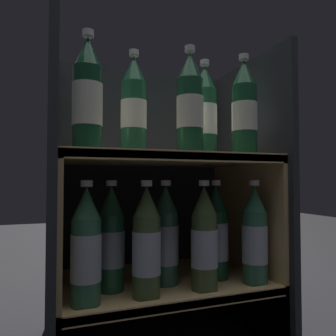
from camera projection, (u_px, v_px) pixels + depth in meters
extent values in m
cube|color=#23262B|center=(142.00, 192.00, 1.11)|extent=(0.61, 0.02, 0.82)
cube|color=#23262B|center=(51.00, 196.00, 0.82)|extent=(0.02, 0.41, 0.82)
cube|color=#23262B|center=(250.00, 193.00, 1.02)|extent=(0.02, 0.41, 0.82)
cube|color=tan|center=(161.00, 281.00, 0.91)|extent=(0.57, 0.37, 0.02)
cube|color=tan|center=(186.00, 304.00, 0.75)|extent=(0.57, 0.02, 0.03)
cube|color=tan|center=(56.00, 330.00, 0.81)|extent=(0.01, 0.37, 0.16)
cube|color=tan|center=(246.00, 301.00, 1.01)|extent=(0.01, 0.37, 0.16)
cube|color=tan|center=(161.00, 160.00, 0.93)|extent=(0.57, 0.37, 0.02)
cube|color=tan|center=(186.00, 156.00, 0.76)|extent=(0.57, 0.02, 0.03)
cube|color=tan|center=(57.00, 261.00, 0.82)|extent=(0.01, 0.37, 0.50)
cube|color=tan|center=(246.00, 246.00, 1.01)|extent=(0.01, 0.37, 0.50)
cylinder|color=#144228|center=(87.00, 109.00, 0.73)|extent=(0.07, 0.07, 0.19)
cylinder|color=silver|center=(87.00, 105.00, 0.73)|extent=(0.07, 0.07, 0.10)
cone|color=#144228|center=(88.00, 52.00, 0.74)|extent=(0.06, 0.06, 0.07)
cylinder|color=silver|center=(88.00, 33.00, 0.74)|extent=(0.03, 0.03, 0.01)
cylinder|color=#194C2D|center=(190.00, 117.00, 0.82)|extent=(0.07, 0.07, 0.19)
cylinder|color=silver|center=(190.00, 113.00, 0.82)|extent=(0.07, 0.07, 0.08)
cone|color=#194C2D|center=(190.00, 65.00, 0.82)|extent=(0.06, 0.06, 0.07)
cylinder|color=silver|center=(190.00, 49.00, 0.83)|extent=(0.03, 0.03, 0.01)
cylinder|color=#194C2D|center=(245.00, 121.00, 0.87)|extent=(0.07, 0.07, 0.19)
cylinder|color=silver|center=(244.00, 117.00, 0.87)|extent=(0.07, 0.07, 0.08)
cone|color=#194C2D|center=(244.00, 73.00, 0.88)|extent=(0.06, 0.06, 0.07)
cylinder|color=silver|center=(244.00, 57.00, 0.88)|extent=(0.03, 0.03, 0.01)
cylinder|color=#1E5638|center=(134.00, 119.00, 0.85)|extent=(0.07, 0.07, 0.19)
cylinder|color=silver|center=(134.00, 115.00, 0.85)|extent=(0.07, 0.07, 0.07)
cone|color=#1E5638|center=(134.00, 69.00, 0.85)|extent=(0.06, 0.06, 0.07)
cylinder|color=silver|center=(134.00, 53.00, 0.85)|extent=(0.03, 0.03, 0.01)
cylinder|color=#1E5638|center=(205.00, 123.00, 0.92)|extent=(0.07, 0.07, 0.19)
cylinder|color=silver|center=(205.00, 120.00, 0.92)|extent=(0.07, 0.07, 0.08)
cone|color=#1E5638|center=(205.00, 78.00, 0.92)|extent=(0.06, 0.06, 0.07)
cylinder|color=silver|center=(205.00, 63.00, 0.92)|extent=(0.03, 0.03, 0.01)
cylinder|color=#285B42|center=(86.00, 262.00, 0.72)|extent=(0.07, 0.07, 0.19)
cylinder|color=#9EA8BC|center=(86.00, 257.00, 0.72)|extent=(0.07, 0.07, 0.10)
cone|color=#285B42|center=(87.00, 203.00, 0.72)|extent=(0.06, 0.06, 0.07)
cylinder|color=silver|center=(87.00, 184.00, 0.73)|extent=(0.03, 0.03, 0.01)
cylinder|color=#384C28|center=(146.00, 257.00, 0.77)|extent=(0.07, 0.07, 0.19)
cylinder|color=#9EA8BC|center=(146.00, 253.00, 0.77)|extent=(0.07, 0.07, 0.10)
cone|color=#384C28|center=(147.00, 201.00, 0.77)|extent=(0.06, 0.06, 0.07)
cylinder|color=silver|center=(147.00, 183.00, 0.77)|extent=(0.03, 0.03, 0.01)
cylinder|color=#384C28|center=(204.00, 252.00, 0.82)|extent=(0.07, 0.07, 0.19)
cylinder|color=#9EA8BC|center=(204.00, 248.00, 0.82)|extent=(0.07, 0.07, 0.09)
cone|color=#384C28|center=(204.00, 200.00, 0.82)|extent=(0.06, 0.06, 0.07)
cylinder|color=silver|center=(204.00, 183.00, 0.83)|extent=(0.03, 0.03, 0.01)
cylinder|color=#285B42|center=(255.00, 247.00, 0.87)|extent=(0.07, 0.07, 0.19)
cylinder|color=#9EA8BC|center=(255.00, 244.00, 0.87)|extent=(0.07, 0.07, 0.10)
cone|color=#285B42|center=(254.00, 199.00, 0.88)|extent=(0.06, 0.06, 0.07)
cylinder|color=silver|center=(254.00, 183.00, 0.88)|extent=(0.03, 0.03, 0.01)
cylinder|color=#1E5638|center=(111.00, 252.00, 0.81)|extent=(0.07, 0.07, 0.19)
cylinder|color=#9EA8BC|center=(111.00, 248.00, 0.81)|extent=(0.07, 0.07, 0.09)
cone|color=#1E5638|center=(111.00, 200.00, 0.82)|extent=(0.06, 0.06, 0.07)
cylinder|color=silver|center=(112.00, 183.00, 0.82)|extent=(0.03, 0.03, 0.01)
cylinder|color=#285B42|center=(166.00, 248.00, 0.86)|extent=(0.07, 0.07, 0.19)
cylinder|color=#9EA8BC|center=(166.00, 244.00, 0.86)|extent=(0.07, 0.07, 0.10)
cone|color=#285B42|center=(166.00, 199.00, 0.87)|extent=(0.06, 0.06, 0.07)
cylinder|color=silver|center=(166.00, 183.00, 0.87)|extent=(0.03, 0.03, 0.01)
cylinder|color=#144228|center=(216.00, 244.00, 0.92)|extent=(0.07, 0.07, 0.19)
cylinder|color=#9EA8BC|center=(216.00, 241.00, 0.92)|extent=(0.07, 0.07, 0.10)
cone|color=#144228|center=(216.00, 198.00, 0.92)|extent=(0.06, 0.06, 0.07)
cylinder|color=silver|center=(216.00, 183.00, 0.92)|extent=(0.03, 0.03, 0.01)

